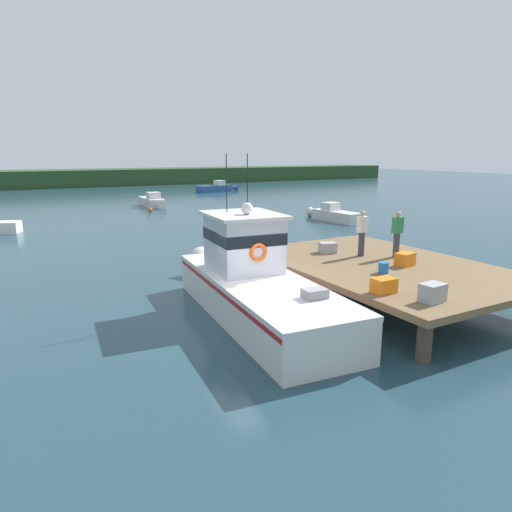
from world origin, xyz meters
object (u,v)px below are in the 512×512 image
main_fishing_boat (252,281)px  crate_single_by_cleat (433,293)px  mooring_buoy_channel_marker (150,210)px  crate_stack_mid_dock (384,285)px  bait_bucket (384,268)px  moored_boat_off_the_point (153,202)px  crate_single_far (405,259)px  deckhand_further_back (397,233)px  crate_stack_near_edge (328,248)px  moored_boat_mid_harbor (334,215)px  deckhand_by_the_boat (362,232)px  moored_boat_far_right (217,188)px

main_fishing_boat → crate_single_by_cleat: (2.71, -4.41, 0.42)m
main_fishing_boat → mooring_buoy_channel_marker: main_fishing_boat is taller
crate_stack_mid_dock → bait_bucket: bearing=45.8°
moored_boat_off_the_point → mooring_buoy_channel_marker: size_ratio=14.59×
crate_single_far → deckhand_further_back: deckhand_further_back is taller
crate_stack_near_edge → crate_single_by_cleat: bearing=-102.3°
moored_boat_mid_harbor → crate_stack_near_edge: bearing=-129.3°
crate_single_by_cleat → deckhand_by_the_boat: 5.24m
main_fishing_boat → deckhand_further_back: (5.65, -0.32, 1.05)m
crate_single_far → mooring_buoy_channel_marker: bearing=91.2°
deckhand_by_the_boat → deckhand_further_back: size_ratio=1.00×
bait_bucket → crate_stack_mid_dock: bearing=-134.2°
moored_boat_off_the_point → deckhand_by_the_boat: bearing=-91.9°
crate_single_far → moored_boat_mid_harbor: crate_single_far is taller
deckhand_further_back → moored_boat_mid_harbor: 17.22m
main_fishing_boat → bait_bucket: bearing=-25.9°
crate_stack_mid_dock → crate_single_by_cleat: (0.51, -1.14, 0.03)m
crate_stack_mid_dock → deckhand_by_the_boat: deckhand_by_the_boat is taller
bait_bucket → moored_boat_off_the_point: 31.37m
crate_stack_mid_dock → moored_boat_far_right: crate_stack_mid_dock is taller
moored_boat_far_right → crate_stack_mid_dock: bearing=-108.9°
bait_bucket → deckhand_further_back: deckhand_further_back is taller
moored_boat_off_the_point → main_fishing_boat: bearing=-100.9°
crate_stack_mid_dock → moored_boat_far_right: (15.38, 44.89, -0.91)m
main_fishing_boat → crate_stack_near_edge: size_ratio=16.54×
main_fishing_boat → bait_bucket: main_fishing_boat is taller
mooring_buoy_channel_marker → moored_boat_off_the_point: bearing=70.0°
crate_single_by_cleat → mooring_buoy_channel_marker: bearing=86.9°
main_fishing_boat → mooring_buoy_channel_marker: 26.26m
mooring_buoy_channel_marker → crate_single_far: bearing=-88.8°
main_fishing_boat → moored_boat_far_right: size_ratio=1.75×
moored_boat_far_right → mooring_buoy_channel_marker: bearing=-130.1°
crate_single_by_cleat → bait_bucket: 2.80m
crate_single_far → crate_stack_near_edge: size_ratio=1.00×
moored_boat_off_the_point → crate_single_far: bearing=-91.4°
crate_stack_mid_dock → moored_boat_off_the_point: bearing=84.0°
deckhand_by_the_boat → crate_single_far: bearing=-82.0°
main_fishing_boat → mooring_buoy_channel_marker: size_ratio=27.44×
main_fishing_boat → moored_boat_mid_harbor: main_fishing_boat is taller
deckhand_by_the_boat → moored_boat_mid_harbor: 17.14m
moored_boat_far_right → moored_boat_off_the_point: bearing=-134.5°
crate_single_far → bait_bucket: 1.34m
moored_boat_far_right → crate_stack_near_edge: bearing=-108.7°
main_fishing_boat → deckhand_further_back: main_fishing_boat is taller
deckhand_further_back → moored_boat_far_right: deckhand_further_back is taller
bait_bucket → moored_boat_off_the_point: bearing=86.3°
crate_stack_mid_dock → deckhand_by_the_boat: (2.48, 3.67, 0.66)m
moored_boat_mid_harbor → moored_boat_far_right: (3.04, 27.29, 0.04)m
crate_single_by_cleat → moored_boat_far_right: bearing=72.1°
deckhand_further_back → crate_stack_near_edge: bearing=133.9°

